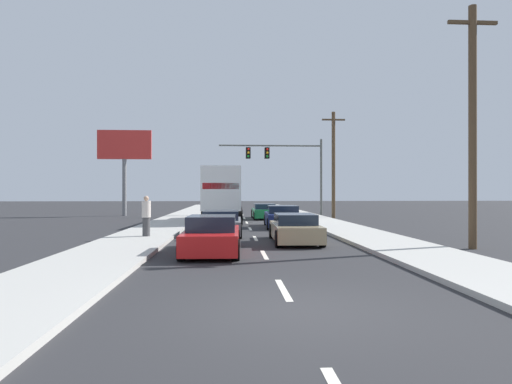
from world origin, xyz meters
The scene contains 15 objects.
ground_plane centered at (0.00, 25.00, 0.00)m, with size 140.00×140.00×0.00m, color #2B2B2D.
sidewalk_right centered at (4.98, 20.00, 0.07)m, with size 2.86×80.00×0.14m, color #B2AFA8.
sidewalk_left centered at (-4.98, 20.00, 0.07)m, with size 2.86×80.00×0.14m, color #B2AFA8.
lane_markings centered at (0.00, 24.03, 0.00)m, with size 0.14×57.00×0.01m.
box_truck centered at (-1.56, 21.43, 2.05)m, with size 2.67×8.41×3.57m.
car_gray centered at (-1.53, 13.08, 0.54)m, with size 2.03×4.45×1.16m.
car_red centered at (-1.70, 7.00, 0.57)m, with size 1.93×4.34×1.25m.
car_green centered at (1.51, 25.73, 0.54)m, with size 1.85×4.56×1.16m.
car_navy centered at (1.92, 17.49, 0.59)m, with size 2.12×4.65×1.27m.
car_tan centered at (1.50, 9.93, 0.55)m, with size 1.94×4.38×1.16m.
traffic_signal_mast centered at (3.09, 29.75, 4.94)m, with size 8.99×0.69×6.67m.
utility_pole_near centered at (7.54, 7.53, 4.48)m, with size 1.80×0.28×8.69m.
utility_pole_mid centered at (6.88, 25.58, 4.27)m, with size 1.80×0.28×8.26m.
roadside_billboard centered at (-10.25, 30.53, 5.37)m, with size 4.61×0.36×7.42m.
pedestrian_near_corner centered at (-4.71, 11.45, 1.01)m, with size 0.38×0.38×1.73m.
Camera 1 is at (-1.10, -7.35, 2.01)m, focal length 30.26 mm.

